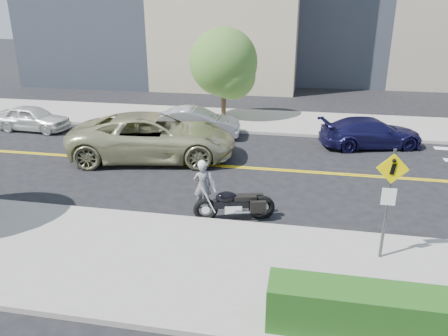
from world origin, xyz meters
TOP-DOWN VIEW (x-y plane):
  - ground_plane at (0.00, 0.00)m, footprint 120.00×120.00m
  - sidewalk_near at (0.00, -7.50)m, footprint 60.00×5.00m
  - sidewalk_far at (0.00, 7.50)m, footprint 60.00×5.00m
  - pedestrian_sign at (4.20, -6.31)m, footprint 0.78×0.08m
  - motorcyclist at (-1.18, -4.01)m, footprint 0.66×0.53m
  - motorcycle at (0.01, -4.60)m, footprint 2.60×1.38m
  - suv at (-4.43, 0.42)m, footprint 7.61×4.55m
  - parked_car_white at (-12.32, 3.52)m, footprint 4.05×1.82m
  - parked_car_silver at (-3.47, 3.98)m, footprint 4.61×1.93m
  - parked_car_blue at (5.10, 3.94)m, footprint 5.15×3.20m
  - tree_far_a at (-2.72, 7.67)m, footprint 3.84×3.84m

SIDE VIEW (x-z plane):
  - ground_plane at x=0.00m, z-range 0.00..0.00m
  - sidewalk_near at x=0.00m, z-range 0.00..0.15m
  - sidewalk_far at x=0.00m, z-range 0.00..0.15m
  - parked_car_white at x=-12.32m, z-range 0.00..1.35m
  - parked_car_blue at x=5.10m, z-range 0.00..1.39m
  - parked_car_silver at x=-3.47m, z-range 0.00..1.48m
  - motorcycle at x=0.01m, z-range 0.00..1.51m
  - motorcyclist at x=-1.18m, z-range 0.00..1.68m
  - suv at x=-4.43m, z-range 0.00..1.98m
  - pedestrian_sign at x=4.20m, z-range 0.46..3.46m
  - tree_far_a at x=-2.72m, z-range 0.70..5.94m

